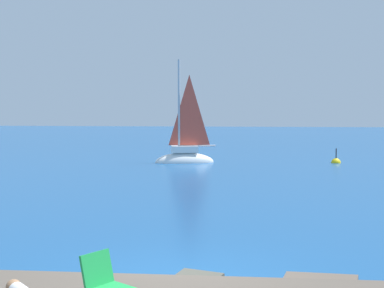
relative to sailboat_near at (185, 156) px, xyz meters
name	(u,v)px	position (x,y,z in m)	size (l,w,h in m)	color
ground_plane	(180,282)	(2.50, -21.30, -0.36)	(160.00, 160.00, 0.00)	navy
sailboat_near	(185,156)	(0.00, 0.00, 0.00)	(3.68, 2.01, 6.65)	white
beach_chair	(104,281)	(1.89, -24.26, 0.63)	(0.76, 0.73, 0.80)	green
marker_buoy	(336,163)	(8.86, 0.73, -0.35)	(0.56, 0.56, 1.13)	yellow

